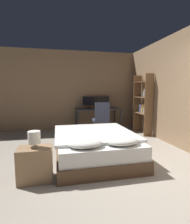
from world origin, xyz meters
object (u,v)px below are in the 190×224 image
at_px(monitor_left, 89,101).
at_px(keyboard, 99,109).
at_px(bed, 95,145).
at_px(office_chair, 101,122).
at_px(bookshelf, 144,103).
at_px(computer_mouse, 108,108).
at_px(bedside_lamp, 34,138).
at_px(monitor_right, 103,101).
at_px(nightstand, 35,164).
at_px(desk, 98,111).

distance_m(monitor_left, keyboard, 0.59).
relative_size(bed, office_chair, 1.89).
bearing_deg(bookshelf, keyboard, 154.91).
height_order(monitor_left, computer_mouse, monitor_left).
relative_size(keyboard, office_chair, 0.40).
relative_size(bedside_lamp, computer_mouse, 3.51).
height_order(monitor_left, keyboard, monitor_left).
bearing_deg(monitor_right, keyboard, -116.68).
bearing_deg(bedside_lamp, nightstand, 165.96).
relative_size(nightstand, bookshelf, 0.28).
relative_size(monitor_right, keyboard, 1.13).
height_order(monitor_right, computer_mouse, monitor_right).
relative_size(monitor_left, keyboard, 1.13).
bearing_deg(keyboard, monitor_right, 63.32).
bearing_deg(monitor_left, bed, -98.29).
bearing_deg(bed, nightstand, -147.57).
xyz_separation_m(monitor_left, bookshelf, (1.50, -1.08, 0.01)).
xyz_separation_m(bedside_lamp, keyboard, (1.69, 2.87, 0.09)).
relative_size(computer_mouse, office_chair, 0.07).
relative_size(nightstand, keyboard, 1.25).
xyz_separation_m(bedside_lamp, bookshelf, (2.95, 2.28, 0.32)).
xyz_separation_m(computer_mouse, office_chair, (-0.37, -0.53, -0.35)).
bearing_deg(office_chair, computer_mouse, 54.61).
bearing_deg(monitor_right, bed, -108.16).
bearing_deg(desk, bookshelf, -33.44).
height_order(bedside_lamp, desk, bedside_lamp).
bearing_deg(office_chair, keyboard, 81.23).
distance_m(monitor_right, computer_mouse, 0.53).
distance_m(bedside_lamp, keyboard, 3.33).
height_order(nightstand, keyboard, keyboard).
bearing_deg(desk, bedside_lamp, -118.54).
bearing_deg(bedside_lamp, monitor_left, 66.68).
height_order(desk, monitor_left, monitor_left).
bearing_deg(office_chair, bed, -108.35).
relative_size(desk, bookshelf, 0.83).
bearing_deg(nightstand, bookshelf, 37.69).
bearing_deg(bedside_lamp, bookshelf, 37.69).
xyz_separation_m(desk, office_chair, (-0.08, -0.77, -0.24)).
xyz_separation_m(desk, computer_mouse, (0.29, -0.24, 0.10)).
xyz_separation_m(nightstand, keyboard, (1.69, 2.87, 0.50)).
height_order(monitor_right, keyboard, monitor_right).
height_order(bedside_lamp, bookshelf, bookshelf).
xyz_separation_m(computer_mouse, bookshelf, (0.97, -0.59, 0.22)).
height_order(nightstand, office_chair, office_chair).
xyz_separation_m(monitor_left, computer_mouse, (0.54, -0.49, -0.21)).
bearing_deg(bookshelf, bedside_lamp, -142.31).
xyz_separation_m(monitor_left, office_chair, (0.16, -1.01, -0.56)).
height_order(desk, office_chair, office_chair).
height_order(computer_mouse, office_chair, office_chair).
bearing_deg(bedside_lamp, keyboard, 59.48).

